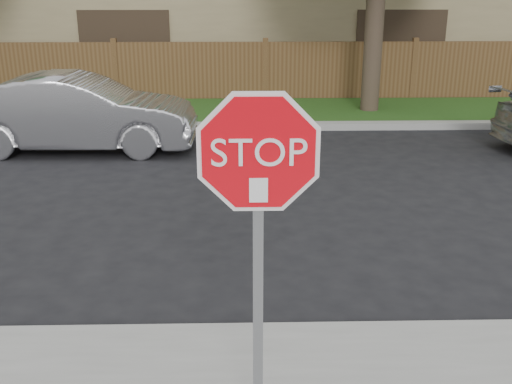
{
  "coord_description": "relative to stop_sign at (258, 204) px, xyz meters",
  "views": [
    {
      "loc": [
        -0.64,
        -4.83,
        3.08
      ],
      "look_at": [
        -0.54,
        -0.9,
        1.7
      ],
      "focal_mm": 42.0,
      "sensor_mm": 36.0,
      "label": 1
    }
  ],
  "objects": [
    {
      "name": "grass_strip",
      "position": [
        0.54,
        11.28,
        -1.77
      ],
      "size": [
        70.0,
        3.0,
        0.12
      ],
      "primitive_type": "cube",
      "color": "#1E4714",
      "rests_on": "ground"
    },
    {
      "name": "stop_sign",
      "position": [
        0.0,
        0.0,
        0.0
      ],
      "size": [
        1.01,
        0.13,
        2.55
      ],
      "color": "gray",
      "rests_on": "sidewalk_near"
    },
    {
      "name": "far_curb",
      "position": [
        0.54,
        9.63,
        -1.75
      ],
      "size": [
        70.0,
        0.3,
        0.15
      ],
      "primitive_type": "cube",
      "color": "gray",
      "rests_on": "ground"
    },
    {
      "name": "fence",
      "position": [
        0.54,
        12.88,
        -1.03
      ],
      "size": [
        70.0,
        0.12,
        1.6
      ],
      "primitive_type": "cube",
      "color": "#52351D",
      "rests_on": "ground"
    },
    {
      "name": "ground",
      "position": [
        0.54,
        1.48,
        -1.83
      ],
      "size": [
        90.0,
        90.0,
        0.0
      ],
      "primitive_type": "plane",
      "color": "black",
      "rests_on": "ground"
    },
    {
      "name": "sedan_left",
      "position": [
        -3.22,
        7.99,
        -1.1
      ],
      "size": [
        4.45,
        1.61,
        1.46
      ],
      "primitive_type": "imported",
      "rotation": [
        0.0,
        0.0,
        1.56
      ],
      "color": "#A8A8AC",
      "rests_on": "ground"
    }
  ]
}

